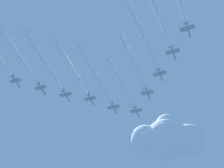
# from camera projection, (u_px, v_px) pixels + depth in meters

# --- Properties ---
(jet_lead) EXTENTS (25.67, 44.89, 4.24)m
(jet_lead) POSITION_uv_depth(u_px,v_px,m) (119.00, 78.00, 180.36)
(jet_lead) COLOR #9EA3AD
(jet_port_inner) EXTENTS (27.27, 49.12, 4.26)m
(jet_port_inner) POSITION_uv_depth(u_px,v_px,m) (93.00, 69.00, 174.15)
(jet_port_inner) COLOR #9EA3AD
(jet_starboard_inner) EXTENTS (25.13, 45.66, 4.29)m
(jet_starboard_inner) POSITION_uv_depth(u_px,v_px,m) (131.00, 56.00, 172.15)
(jet_starboard_inner) COLOR #9EA3AD
(jet_port_mid) EXTENTS (27.36, 49.18, 4.30)m
(jet_port_mid) POSITION_uv_depth(u_px,v_px,m) (67.00, 60.00, 173.94)
(jet_port_mid) COLOR #9EA3AD
(jet_starboard_mid) EXTENTS (28.05, 49.02, 4.26)m
(jet_starboard_mid) POSITION_uv_depth(u_px,v_px,m) (140.00, 30.00, 162.30)
(jet_starboard_mid) COLOR #9EA3AD
(jet_port_outer) EXTENTS (27.11, 49.28, 4.23)m
(jet_port_outer) POSITION_uv_depth(u_px,v_px,m) (40.00, 54.00, 168.94)
(jet_port_outer) COLOR #9EA3AD
(jet_starboard_outer) EXTENTS (27.44, 48.43, 4.30)m
(jet_starboard_outer) POSITION_uv_depth(u_px,v_px,m) (154.00, 5.00, 155.28)
(jet_starboard_outer) COLOR #9EA3AD
(jet_trail_port) EXTENTS (27.84, 49.46, 4.21)m
(jet_trail_port) POSITION_uv_depth(u_px,v_px,m) (12.00, 46.00, 166.70)
(jet_trail_port) COLOR #9EA3AD
(cloud_puff) EXTENTS (58.36, 41.08, 36.51)m
(cloud_puff) POSITION_uv_depth(u_px,v_px,m) (167.00, 139.00, 235.43)
(cloud_puff) COLOR white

